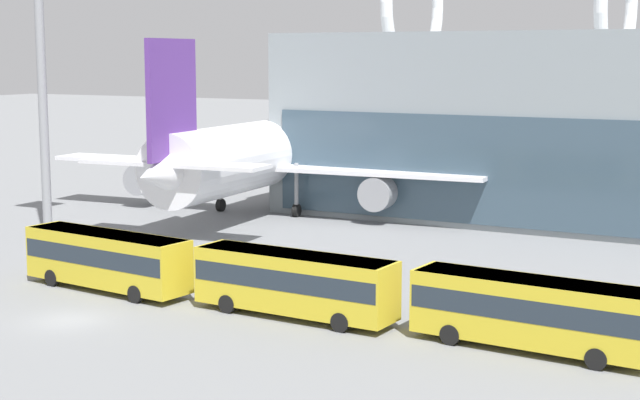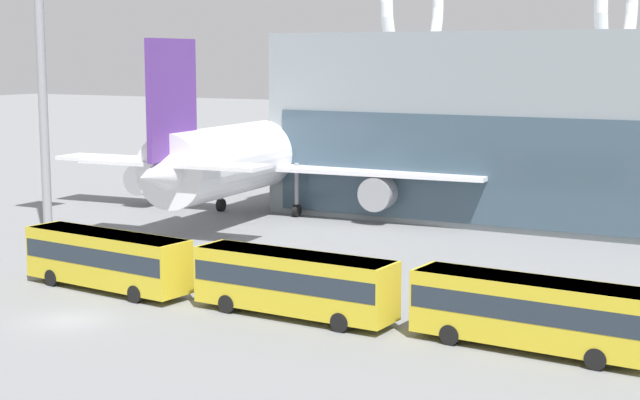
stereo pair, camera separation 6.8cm
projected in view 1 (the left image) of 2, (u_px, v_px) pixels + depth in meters
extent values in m
plane|color=slate|center=(70.00, 320.00, 50.96)|extent=(440.00, 440.00, 0.00)
torus|color=white|center=(413.00, 5.00, 90.52)|extent=(1.10, 13.13, 13.13)
torus|color=white|center=(617.00, 0.00, 81.82)|extent=(1.10, 13.13, 13.13)
cylinder|color=white|center=(268.00, 153.00, 85.92)|extent=(8.18, 32.50, 5.69)
sphere|color=white|center=(339.00, 138.00, 100.44)|extent=(5.58, 5.58, 5.58)
cone|color=white|center=(168.00, 172.00, 71.39)|extent=(5.94, 7.46, 5.41)
cube|color=white|center=(258.00, 166.00, 84.29)|extent=(40.73, 6.69, 0.35)
cylinder|color=gray|center=(147.00, 178.00, 89.10)|extent=(3.04, 3.80, 2.77)
cylinder|color=gray|center=(381.00, 192.00, 79.96)|extent=(3.04, 3.80, 2.77)
cube|color=#5B338C|center=(172.00, 100.00, 71.32)|extent=(0.88, 6.18, 8.81)
cube|color=white|center=(173.00, 164.00, 72.01)|extent=(15.00, 4.34, 0.28)
cylinder|color=gray|center=(318.00, 169.00, 96.04)|extent=(0.36, 0.36, 4.06)
cylinder|color=black|center=(318.00, 189.00, 96.34)|extent=(0.53, 1.13, 1.10)
cylinder|color=gray|center=(220.00, 182.00, 86.01)|extent=(0.36, 0.36, 4.06)
cylinder|color=black|center=(221.00, 205.00, 86.31)|extent=(0.53, 1.13, 1.10)
cylinder|color=gray|center=(296.00, 187.00, 83.04)|extent=(0.36, 0.36, 4.06)
cylinder|color=black|center=(296.00, 210.00, 83.34)|extent=(0.53, 1.13, 1.10)
cube|color=gold|center=(107.00, 259.00, 57.19)|extent=(11.50, 3.81, 3.02)
cube|color=#232D38|center=(107.00, 254.00, 57.15)|extent=(11.28, 3.82, 1.06)
cube|color=silver|center=(106.00, 234.00, 56.98)|extent=(11.16, 3.70, 0.12)
cylinder|color=black|center=(165.00, 286.00, 56.37)|extent=(1.03, 0.41, 1.00)
cylinder|color=black|center=(136.00, 294.00, 54.45)|extent=(1.03, 0.41, 1.00)
cylinder|color=black|center=(82.00, 271.00, 60.33)|extent=(1.03, 0.41, 1.00)
cylinder|color=black|center=(52.00, 278.00, 58.41)|extent=(1.03, 0.41, 1.00)
cube|color=gold|center=(294.00, 282.00, 51.31)|extent=(11.40, 3.14, 3.02)
cube|color=#232D38|center=(294.00, 276.00, 51.26)|extent=(11.18, 3.16, 1.06)
cube|color=silver|center=(294.00, 255.00, 51.09)|extent=(11.06, 3.05, 0.12)
cylinder|color=black|center=(363.00, 312.00, 50.71)|extent=(1.01, 0.35, 1.00)
cylinder|color=black|center=(340.00, 322.00, 48.71)|extent=(1.01, 0.35, 1.00)
cylinder|color=black|center=(253.00, 295.00, 54.31)|extent=(1.01, 0.35, 1.00)
cylinder|color=black|center=(227.00, 304.00, 52.31)|extent=(1.01, 0.35, 1.00)
cube|color=gold|center=(530.00, 311.00, 45.48)|extent=(11.44, 3.34, 3.02)
cube|color=#232D38|center=(531.00, 305.00, 45.44)|extent=(11.21, 3.36, 1.06)
cube|color=silver|center=(531.00, 281.00, 45.27)|extent=(11.09, 3.24, 0.12)
cylinder|color=black|center=(612.00, 346.00, 44.82)|extent=(1.02, 0.37, 1.00)
cylinder|color=black|center=(596.00, 359.00, 42.84)|extent=(1.02, 0.37, 1.00)
cylinder|color=black|center=(471.00, 323.00, 48.53)|extent=(1.02, 0.37, 1.00)
cylinder|color=black|center=(450.00, 335.00, 46.55)|extent=(1.02, 0.37, 1.00)
cylinder|color=gray|center=(40.00, 28.00, 70.70)|extent=(0.68, 0.68, 31.24)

